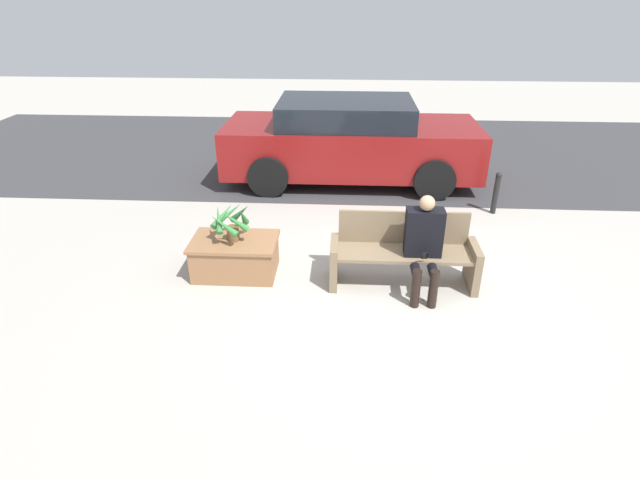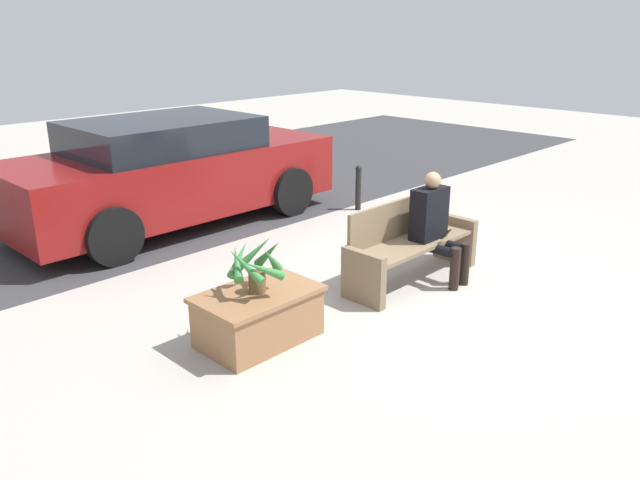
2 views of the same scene
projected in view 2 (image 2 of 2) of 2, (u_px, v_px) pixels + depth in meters
name	position (u px, v px, depth m)	size (l,w,h in m)	color
ground_plane	(429.00, 288.00, 6.63)	(30.00, 30.00, 0.00)	#ADA89E
road_surface	(146.00, 192.00, 10.38)	(20.00, 6.00, 0.01)	#38383A
bench	(409.00, 244.00, 6.75)	(1.74, 0.52, 0.86)	#7A664C
person_seated	(435.00, 222.00, 6.69)	(0.43, 0.59, 1.19)	black
planter_box	(258.00, 314.00, 5.46)	(1.06, 0.68, 0.47)	#936642
potted_plant	(255.00, 264.00, 5.30)	(0.52, 0.54, 0.48)	brown
parked_car	(171.00, 171.00, 8.57)	(4.53, 1.98, 1.47)	maroon
bollard_post	(358.00, 187.00, 9.32)	(0.09, 0.09, 0.68)	black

